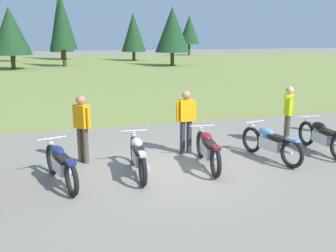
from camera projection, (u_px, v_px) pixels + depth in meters
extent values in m
plane|color=gray|center=(175.00, 169.00, 8.83)|extent=(140.00, 140.00, 0.00)
cube|color=olive|center=(85.00, 70.00, 33.61)|extent=(80.00, 44.00, 0.10)
cylinder|color=#47331E|center=(172.00, 60.00, 36.84)|extent=(0.36, 0.36, 1.43)
cone|color=#193D1E|center=(172.00, 30.00, 36.17)|extent=(3.36, 3.36, 4.26)
cylinder|color=#47331E|center=(14.00, 57.00, 43.22)|extent=(0.36, 0.36, 1.22)
cone|color=#193D1E|center=(12.00, 32.00, 42.58)|extent=(2.14, 2.14, 4.28)
cylinder|color=#47331E|center=(189.00, 50.00, 56.05)|extent=(0.36, 0.36, 1.75)
cone|color=#193D1E|center=(189.00, 30.00, 55.36)|extent=(3.05, 3.05, 4.12)
cylinder|color=#47331E|center=(13.00, 63.00, 32.94)|extent=(0.36, 0.36, 1.37)
cone|color=#193D1E|center=(10.00, 31.00, 32.30)|extent=(3.43, 3.43, 4.07)
cylinder|color=#47331E|center=(65.00, 58.00, 36.16)|extent=(0.36, 0.36, 1.74)
cone|color=#193D1E|center=(62.00, 22.00, 35.37)|extent=(2.60, 2.60, 4.95)
cylinder|color=#47331E|center=(134.00, 57.00, 44.48)|extent=(0.36, 0.36, 1.15)
cone|color=#193D1E|center=(133.00, 32.00, 43.82)|extent=(2.86, 2.86, 4.41)
cylinder|color=#47331E|center=(63.00, 56.00, 46.57)|extent=(0.36, 0.36, 1.05)
cone|color=#193D1E|center=(60.00, 22.00, 45.60)|extent=(2.89, 2.89, 7.17)
torus|color=black|center=(52.00, 159.00, 8.44)|extent=(0.28, 0.70, 0.70)
torus|color=black|center=(72.00, 179.00, 7.28)|extent=(0.28, 0.70, 0.70)
cube|color=silver|center=(61.00, 166.00, 7.85)|extent=(0.36, 0.67, 0.28)
ellipsoid|color=navy|center=(57.00, 151.00, 7.93)|extent=(0.38, 0.53, 0.22)
cube|color=black|center=(63.00, 159.00, 7.62)|extent=(0.34, 0.52, 0.10)
cube|color=navy|center=(70.00, 162.00, 7.20)|extent=(0.22, 0.35, 0.06)
cylinder|color=silver|center=(51.00, 138.00, 8.24)|extent=(0.61, 0.19, 0.03)
sphere|color=silver|center=(50.00, 143.00, 8.37)|extent=(0.14, 0.14, 0.14)
cylinder|color=silver|center=(72.00, 174.00, 7.70)|extent=(0.21, 0.55, 0.07)
torus|color=black|center=(134.00, 150.00, 9.10)|extent=(0.15, 0.71, 0.70)
torus|color=black|center=(143.00, 170.00, 7.78)|extent=(0.15, 0.71, 0.70)
cube|color=silver|center=(138.00, 157.00, 8.43)|extent=(0.24, 0.65, 0.28)
ellipsoid|color=#B7B7BC|center=(137.00, 143.00, 8.53)|extent=(0.29, 0.50, 0.22)
cube|color=black|center=(139.00, 151.00, 8.17)|extent=(0.25, 0.49, 0.10)
cube|color=#B7B7BC|center=(143.00, 154.00, 7.70)|extent=(0.16, 0.33, 0.06)
cylinder|color=silver|center=(134.00, 131.00, 8.89)|extent=(0.62, 0.08, 0.03)
sphere|color=silver|center=(134.00, 135.00, 9.03)|extent=(0.14, 0.14, 0.14)
cylinder|color=silver|center=(146.00, 165.00, 8.20)|extent=(0.11, 0.55, 0.07)
torus|color=black|center=(201.00, 144.00, 9.58)|extent=(0.20, 0.71, 0.70)
torus|color=black|center=(216.00, 162.00, 8.24)|extent=(0.20, 0.71, 0.70)
cube|color=silver|center=(208.00, 151.00, 8.90)|extent=(0.29, 0.66, 0.28)
ellipsoid|color=maroon|center=(206.00, 137.00, 9.01)|extent=(0.33, 0.51, 0.22)
cube|color=black|center=(210.00, 144.00, 8.63)|extent=(0.29, 0.51, 0.10)
cube|color=maroon|center=(216.00, 147.00, 8.16)|extent=(0.18, 0.34, 0.06)
cylinder|color=silver|center=(202.00, 126.00, 9.37)|extent=(0.62, 0.12, 0.03)
sphere|color=silver|center=(201.00, 130.00, 9.51)|extent=(0.14, 0.14, 0.14)
cylinder|color=silver|center=(217.00, 158.00, 8.65)|extent=(0.15, 0.55, 0.07)
torus|color=black|center=(251.00, 140.00, 10.02)|extent=(0.25, 0.70, 0.70)
torus|color=black|center=(292.00, 154.00, 8.84)|extent=(0.25, 0.70, 0.70)
cube|color=silver|center=(271.00, 144.00, 9.42)|extent=(0.34, 0.67, 0.28)
ellipsoid|color=#598CC6|center=(266.00, 132.00, 9.50)|extent=(0.36, 0.53, 0.22)
cube|color=black|center=(278.00, 138.00, 9.18)|extent=(0.32, 0.52, 0.10)
cube|color=#598CC6|center=(293.00, 140.00, 8.76)|extent=(0.21, 0.34, 0.06)
cylinder|color=silver|center=(255.00, 122.00, 9.82)|extent=(0.61, 0.17, 0.03)
sphere|color=silver|center=(252.00, 126.00, 9.95)|extent=(0.14, 0.14, 0.14)
cylinder|color=silver|center=(283.00, 150.00, 9.25)|extent=(0.19, 0.55, 0.07)
torus|color=black|center=(306.00, 133.00, 10.67)|extent=(0.13, 0.70, 0.70)
cube|color=silver|center=(322.00, 138.00, 9.99)|extent=(0.23, 0.65, 0.28)
ellipsoid|color=black|center=(319.00, 126.00, 10.10)|extent=(0.28, 0.49, 0.22)
cube|color=black|center=(328.00, 132.00, 9.74)|extent=(0.24, 0.49, 0.10)
cylinder|color=silver|center=(310.00, 116.00, 10.45)|extent=(0.62, 0.06, 0.03)
sphere|color=silver|center=(307.00, 120.00, 10.60)|extent=(0.14, 0.14, 0.14)
cylinder|color=silver|center=(334.00, 144.00, 9.77)|extent=(0.09, 0.55, 0.07)
cylinder|color=#4C4233|center=(287.00, 130.00, 10.65)|extent=(0.14, 0.14, 0.88)
cylinder|color=#4C4233|center=(286.00, 129.00, 10.83)|extent=(0.14, 0.14, 0.88)
cube|color=#D8EA19|center=(289.00, 105.00, 10.57)|extent=(0.36, 0.42, 0.56)
sphere|color=tan|center=(290.00, 90.00, 10.48)|extent=(0.22, 0.22, 0.22)
cylinder|color=#D8EA19|center=(290.00, 107.00, 10.36)|extent=(0.09, 0.09, 0.52)
cylinder|color=#D8EA19|center=(288.00, 104.00, 10.79)|extent=(0.09, 0.09, 0.52)
cylinder|color=#2D2D38|center=(189.00, 137.00, 9.95)|extent=(0.14, 0.14, 0.88)
cylinder|color=#2D2D38|center=(183.00, 137.00, 9.90)|extent=(0.14, 0.14, 0.88)
cube|color=orange|center=(186.00, 110.00, 9.76)|extent=(0.36, 0.22, 0.56)
sphere|color=#9E7051|center=(186.00, 95.00, 9.66)|extent=(0.22, 0.22, 0.22)
cylinder|color=orange|center=(194.00, 111.00, 9.83)|extent=(0.09, 0.09, 0.52)
cylinder|color=orange|center=(178.00, 112.00, 9.70)|extent=(0.09, 0.09, 0.52)
cylinder|color=#4C4233|center=(86.00, 146.00, 9.15)|extent=(0.14, 0.14, 0.88)
cylinder|color=#4C4233|center=(80.00, 145.00, 9.25)|extent=(0.14, 0.14, 0.88)
cube|color=orange|center=(81.00, 116.00, 9.03)|extent=(0.40, 0.42, 0.56)
sphere|color=#9E7051|center=(81.00, 100.00, 8.94)|extent=(0.22, 0.22, 0.22)
cylinder|color=orange|center=(88.00, 118.00, 8.91)|extent=(0.09, 0.09, 0.52)
cylinder|color=orange|center=(75.00, 116.00, 9.16)|extent=(0.09, 0.09, 0.52)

